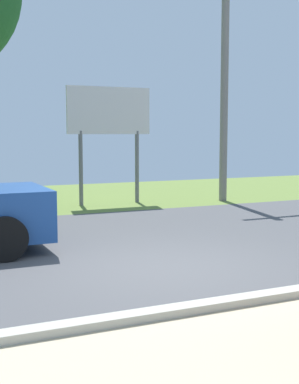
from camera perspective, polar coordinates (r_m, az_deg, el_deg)
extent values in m
cube|color=#4C4C4F|center=(10.26, -3.01, -5.87)|extent=(40.00, 8.00, 0.10)
cube|color=olive|center=(17.84, -12.53, -0.81)|extent=(40.00, 8.00, 0.10)
cube|color=#B2AD9E|center=(6.79, 9.79, -11.45)|extent=(40.00, 0.24, 0.10)
cylinder|color=black|center=(9.12, -15.37, -4.87)|extent=(0.76, 0.28, 0.76)
cylinder|color=gray|center=(16.84, 8.09, 11.70)|extent=(0.24, 0.24, 7.43)
cylinder|color=slate|center=(15.69, -7.42, 2.55)|extent=(0.12, 0.12, 2.20)
cylinder|color=slate|center=(16.31, -1.36, 2.74)|extent=(0.12, 0.12, 2.20)
cube|color=silver|center=(15.96, -4.38, 8.75)|extent=(2.60, 0.10, 1.40)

